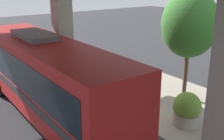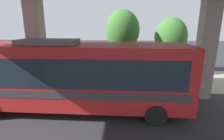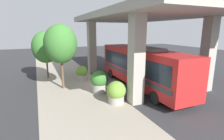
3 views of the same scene
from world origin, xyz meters
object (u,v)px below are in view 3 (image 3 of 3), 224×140
object	(u,v)px
planter_middle	(82,73)
street_tree_near	(61,44)
planter_front	(116,93)
bus	(141,65)
street_tree_far	(46,47)
planter_back	(99,82)
fire_hydrant	(102,81)

from	to	relation	value
planter_middle	street_tree_near	bearing A→B (deg)	-138.10
planter_front	street_tree_near	bearing A→B (deg)	121.71
bus	street_tree_near	xyz separation A→B (m)	(-6.63, 2.44, 1.94)
planter_front	street_tree_far	world-z (taller)	street_tree_far
bus	planter_back	xyz separation A→B (m)	(-4.01, 0.00, -1.06)
planter_front	planter_middle	world-z (taller)	planter_front
fire_hydrant	planter_middle	bearing A→B (deg)	112.51
fire_hydrant	street_tree_near	distance (m)	4.92
bus	street_tree_near	bearing A→B (deg)	159.80
bus	street_tree_far	bearing A→B (deg)	138.78
fire_hydrant	street_tree_near	xyz separation A→B (m)	(-3.40, 0.88, 3.45)
planter_middle	planter_back	size ratio (longest dim) A/B	0.80
planter_front	planter_back	world-z (taller)	planter_back
planter_back	planter_middle	bearing A→B (deg)	95.23
planter_back	street_tree_far	distance (m)	7.99
bus	planter_middle	distance (m)	6.39
bus	planter_front	distance (m)	4.53
planter_back	street_tree_far	xyz separation A→B (m)	(-3.64, 6.70, 2.41)
planter_middle	street_tree_near	size ratio (longest dim) A/B	0.27
planter_back	street_tree_far	bearing A→B (deg)	118.50
fire_hydrant	street_tree_near	bearing A→B (deg)	165.53
planter_middle	planter_front	bearing A→B (deg)	-83.34
bus	planter_back	world-z (taller)	bus
street_tree_near	street_tree_far	size ratio (longest dim) A/B	1.12
planter_middle	street_tree_far	bearing A→B (deg)	144.83
bus	street_tree_near	distance (m)	7.33
fire_hydrant	planter_back	distance (m)	1.80
fire_hydrant	bus	bearing A→B (deg)	-25.81
planter_front	street_tree_near	size ratio (longest dim) A/B	0.29
planter_middle	planter_back	bearing A→B (deg)	-84.77
fire_hydrant	planter_front	xyz separation A→B (m)	(-0.38, -4.00, 0.26)
planter_middle	street_tree_near	distance (m)	4.40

